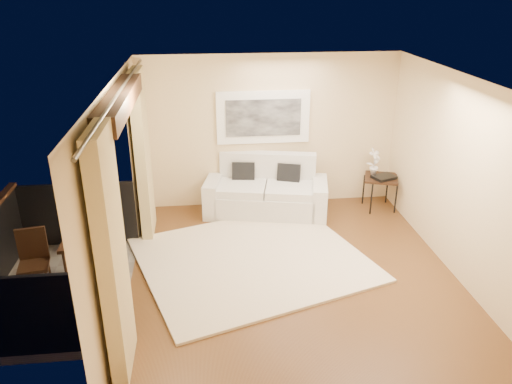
{
  "coord_description": "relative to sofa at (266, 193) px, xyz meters",
  "views": [
    {
      "loc": [
        -1.18,
        -5.9,
        3.83
      ],
      "look_at": [
        -0.46,
        0.54,
        1.05
      ],
      "focal_mm": 35.0,
      "sensor_mm": 36.0,
      "label": 1
    }
  ],
  "objects": [
    {
      "name": "floor",
      "position": [
        0.1,
        -2.09,
        -0.36
      ],
      "size": [
        5.0,
        5.0,
        0.0
      ],
      "primitive_type": "plane",
      "color": "brown",
      "rests_on": "ground"
    },
    {
      "name": "room_shell",
      "position": [
        -2.03,
        -2.09,
        2.16
      ],
      "size": [
        5.0,
        6.4,
        5.0
      ],
      "color": "white",
      "rests_on": "ground"
    },
    {
      "name": "balcony",
      "position": [
        -3.2,
        -2.09,
        -0.18
      ],
      "size": [
        1.81,
        2.6,
        1.17
      ],
      "color": "#605B56",
      "rests_on": "ground"
    },
    {
      "name": "curtains",
      "position": [
        -2.01,
        -2.09,
        0.98
      ],
      "size": [
        0.16,
        4.8,
        2.64
      ],
      "color": "#CEB97E",
      "rests_on": "ground"
    },
    {
      "name": "artwork",
      "position": [
        -0.02,
        0.37,
        1.26
      ],
      "size": [
        1.62,
        0.07,
        0.92
      ],
      "color": "white",
      "rests_on": "room_shell"
    },
    {
      "name": "rug",
      "position": [
        -0.42,
        -1.66,
        -0.34
      ],
      "size": [
        3.81,
        3.56,
        0.04
      ],
      "primitive_type": "cube",
      "rotation": [
        0.0,
        0.0,
        0.32
      ],
      "color": "beige",
      "rests_on": "floor"
    },
    {
      "name": "sofa",
      "position": [
        0.0,
        0.0,
        0.0
      ],
      "size": [
        2.24,
        1.32,
        1.01
      ],
      "rotation": [
        0.0,
        0.0,
        -0.21
      ],
      "color": "silver",
      "rests_on": "floor"
    },
    {
      "name": "side_table",
      "position": [
        2.03,
        -0.09,
        0.19
      ],
      "size": [
        0.71,
        0.71,
        0.61
      ],
      "rotation": [
        0.0,
        0.0,
        -0.33
      ],
      "color": "black",
      "rests_on": "floor"
    },
    {
      "name": "tray",
      "position": [
        2.06,
        -0.17,
        0.27
      ],
      "size": [
        0.46,
        0.4,
        0.05
      ],
      "primitive_type": "cube",
      "rotation": [
        0.0,
        0.0,
        0.37
      ],
      "color": "black",
      "rests_on": "side_table"
    },
    {
      "name": "orchid",
      "position": [
        1.93,
        0.03,
        0.49
      ],
      "size": [
        0.31,
        0.28,
        0.49
      ],
      "primitive_type": "imported",
      "rotation": [
        0.0,
        0.0,
        0.57
      ],
      "color": "white",
      "rests_on": "side_table"
    },
    {
      "name": "bistro_table",
      "position": [
        -2.66,
        -2.04,
        0.26
      ],
      "size": [
        0.59,
        0.59,
        0.7
      ],
      "rotation": [
        0.0,
        0.0,
        -0.0
      ],
      "color": "black",
      "rests_on": "balcony"
    },
    {
      "name": "balcony_chair_far",
      "position": [
        -2.67,
        -1.2,
        0.26
      ],
      "size": [
        0.56,
        0.56,
        1.06
      ],
      "rotation": [
        0.0,
        0.0,
        3.39
      ],
      "color": "black",
      "rests_on": "balcony"
    },
    {
      "name": "balcony_chair_near",
      "position": [
        -3.34,
        -2.05,
        0.14
      ],
      "size": [
        0.43,
        0.43,
        0.86
      ],
      "rotation": [
        0.0,
        0.0,
        0.17
      ],
      "color": "black",
      "rests_on": "balcony"
    },
    {
      "name": "ice_bucket",
      "position": [
        -2.83,
        -1.98,
        0.44
      ],
      "size": [
        0.18,
        0.18,
        0.2
      ],
      "primitive_type": "cylinder",
      "color": "white",
      "rests_on": "bistro_table"
    },
    {
      "name": "candle",
      "position": [
        -2.6,
        -1.86,
        0.37
      ],
      "size": [
        0.06,
        0.06,
        0.07
      ],
      "primitive_type": "cylinder",
      "color": "red",
      "rests_on": "bistro_table"
    },
    {
      "name": "vase",
      "position": [
        -2.67,
        -2.23,
        0.43
      ],
      "size": [
        0.04,
        0.04,
        0.18
      ],
      "primitive_type": "cylinder",
      "color": "silver",
      "rests_on": "bistro_table"
    },
    {
      "name": "glass_a",
      "position": [
        -2.53,
        -2.09,
        0.4
      ],
      "size": [
        0.06,
        0.06,
        0.12
      ],
      "primitive_type": "cylinder",
      "color": "white",
      "rests_on": "bistro_table"
    },
    {
      "name": "glass_b",
      "position": [
        -2.49,
        -1.97,
        0.4
      ],
      "size": [
        0.06,
        0.06,
        0.12
      ],
      "primitive_type": "cylinder",
      "color": "silver",
      "rests_on": "bistro_table"
    }
  ]
}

